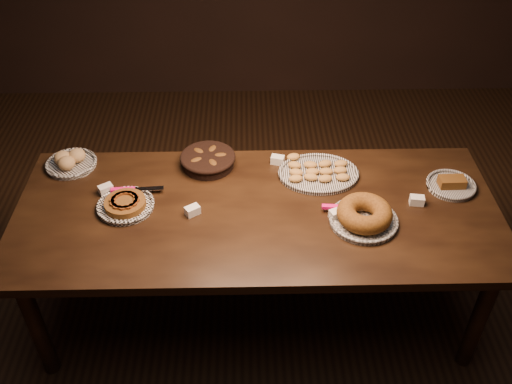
{
  "coord_description": "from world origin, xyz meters",
  "views": [
    {
      "loc": [
        -0.05,
        -2.11,
        2.61
      ],
      "look_at": [
        -0.01,
        0.05,
        0.82
      ],
      "focal_mm": 40.0,
      "sensor_mm": 36.0,
      "label": 1
    }
  ],
  "objects_px": {
    "apple_tart_plate": "(125,204)",
    "bundt_cake_plate": "(364,215)",
    "buffet_table": "(257,220)",
    "madeleine_platter": "(318,172)"
  },
  "relations": [
    {
      "from": "buffet_table",
      "to": "apple_tart_plate",
      "type": "bearing_deg",
      "value": 177.52
    },
    {
      "from": "apple_tart_plate",
      "to": "madeleine_platter",
      "type": "height_order",
      "value": "apple_tart_plate"
    },
    {
      "from": "buffet_table",
      "to": "madeleine_platter",
      "type": "bearing_deg",
      "value": 39.41
    },
    {
      "from": "apple_tart_plate",
      "to": "bundt_cake_plate",
      "type": "xyz_separation_m",
      "value": [
        1.16,
        -0.13,
        0.02
      ]
    },
    {
      "from": "apple_tart_plate",
      "to": "bundt_cake_plate",
      "type": "relative_size",
      "value": 0.89
    },
    {
      "from": "apple_tart_plate",
      "to": "bundt_cake_plate",
      "type": "height_order",
      "value": "bundt_cake_plate"
    },
    {
      "from": "madeleine_platter",
      "to": "buffet_table",
      "type": "bearing_deg",
      "value": -128.23
    },
    {
      "from": "apple_tart_plate",
      "to": "bundt_cake_plate",
      "type": "bearing_deg",
      "value": -5.09
    },
    {
      "from": "madeleine_platter",
      "to": "bundt_cake_plate",
      "type": "distance_m",
      "value": 0.41
    },
    {
      "from": "apple_tart_plate",
      "to": "madeleine_platter",
      "type": "xyz_separation_m",
      "value": [
        0.98,
        0.24,
        -0.0
      ]
    }
  ]
}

